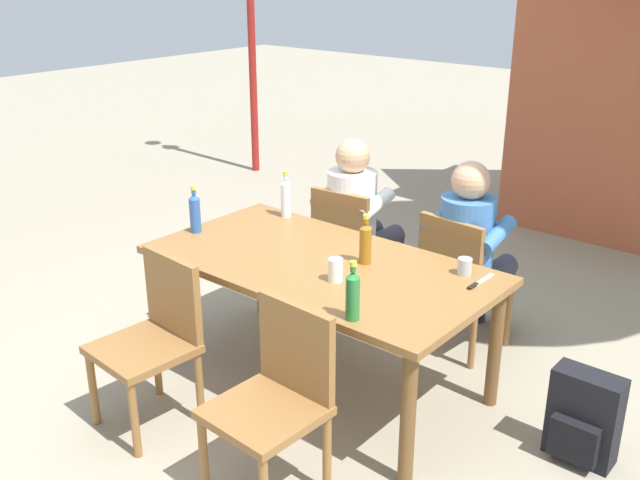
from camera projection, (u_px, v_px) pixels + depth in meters
The scene contains 16 objects.
ground_plane at pixel (320, 380), 4.11m from camera, with size 24.00×24.00×0.00m, color gray.
dining_table at pixel (320, 274), 3.88m from camera, with size 1.85×0.98×0.73m.
chair_far_left at pixel (349, 243), 4.75m from camera, with size 0.48×0.48×0.87m.
chair_far_right at pixel (460, 276), 4.26m from camera, with size 0.48×0.48×0.87m.
chair_near_left at pixel (155, 333), 3.61m from camera, with size 0.47×0.47×0.87m.
chair_near_right at pixel (277, 393), 3.12m from camera, with size 0.46×0.46×0.87m.
person_in_white_shirt at pixel (359, 215), 4.77m from camera, with size 0.47×0.62×1.18m.
person_in_plaid_shirt at pixel (472, 245), 4.27m from camera, with size 0.47×0.62×1.18m.
bottle_amber at pixel (365, 243), 3.78m from camera, with size 0.06×0.06×0.27m.
bottle_green at pixel (353, 294), 3.19m from camera, with size 0.06×0.06×0.28m.
bottle_blue at pixel (195, 212), 4.21m from camera, with size 0.06×0.06×0.28m.
bottle_clear at pixel (286, 197), 4.46m from camera, with size 0.06×0.06×0.29m.
cup_white at pixel (335, 270), 3.59m from camera, with size 0.07×0.07×0.12m, color white.
cup_steel at pixel (465, 266), 3.67m from camera, with size 0.07×0.07×0.09m, color #B2B7BC.
table_knife at pixel (479, 282), 3.58m from camera, with size 0.03×0.24×0.01m.
backpack_by_near_side at pixel (583, 419), 3.40m from camera, with size 0.32×0.21×0.45m.
Camera 1 is at (2.27, -2.72, 2.24)m, focal length 40.76 mm.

